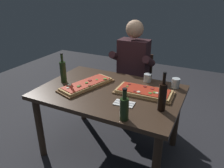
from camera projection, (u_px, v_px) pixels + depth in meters
ground_plane at (110, 149)px, 2.48m from camera, size 6.40×6.40×0.00m
dining_table at (110, 99)px, 2.21m from camera, size 1.40×0.96×0.74m
pizza_rectangular_front at (144, 92)px, 2.10m from camera, size 0.57×0.28×0.05m
pizza_rectangular_left at (87, 85)px, 2.26m from camera, size 0.40×0.65×0.05m
wine_bottle_dark at (124, 108)px, 1.66m from camera, size 0.07×0.07×0.27m
oil_bottle_amber at (162, 96)px, 1.77m from camera, size 0.07×0.07×0.34m
vinegar_bottle_green at (63, 71)px, 2.31m from camera, size 0.06×0.06×0.32m
tumbler_near_camera at (148, 78)px, 2.37m from camera, size 0.08×0.08×0.09m
tumbler_far_side at (176, 83)px, 2.22m from camera, size 0.08×0.08×0.10m
napkin_cutlery_set at (124, 103)px, 1.92m from camera, size 0.19×0.12×0.01m
diner_chair at (134, 82)px, 3.00m from camera, size 0.44×0.44×0.87m
seated_diner at (132, 67)px, 2.80m from camera, size 0.53×0.41×1.33m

